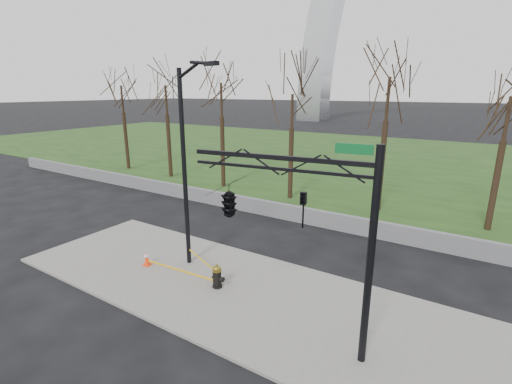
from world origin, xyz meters
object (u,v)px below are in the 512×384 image
Objects in this scene: fire_hydrant at (217,277)px; street_light at (187,157)px; traffic_signal_mast at (253,204)px; traffic_cone at (147,258)px.

fire_hydrant is 0.11× the size of street_light.
fire_hydrant is 4.60m from traffic_signal_mast.
traffic_signal_mast is (2.48, -1.36, 3.62)m from fire_hydrant.
fire_hydrant is 3.62m from traffic_cone.
traffic_signal_mast reaches higher than traffic_cone.
traffic_cone is at bearing -175.11° from fire_hydrant.
traffic_cone is 0.07× the size of street_light.
fire_hydrant is 4.75m from street_light.
traffic_cone is 0.10× the size of traffic_signal_mast.
traffic_cone is at bearing 161.04° from traffic_signal_mast.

